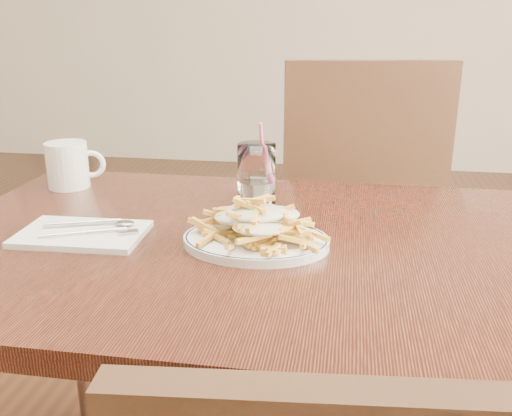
% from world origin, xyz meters
% --- Properties ---
extents(table, '(1.20, 0.80, 0.75)m').
position_xyz_m(table, '(0.00, 0.00, 0.67)').
color(table, black).
rests_on(table, ground).
extents(chair_far, '(0.54, 0.54, 1.02)m').
position_xyz_m(chair_far, '(0.20, 0.77, 0.58)').
color(chair_far, black).
rests_on(chair_far, ground).
extents(fries_plate, '(0.29, 0.26, 0.02)m').
position_xyz_m(fries_plate, '(0.01, -0.03, 0.76)').
color(fries_plate, white).
rests_on(fries_plate, table).
extents(loaded_fries, '(0.21, 0.17, 0.06)m').
position_xyz_m(loaded_fries, '(0.01, -0.03, 0.80)').
color(loaded_fries, gold).
rests_on(loaded_fries, fries_plate).
extents(napkin, '(0.23, 0.16, 0.01)m').
position_xyz_m(napkin, '(-0.31, -0.04, 0.76)').
color(napkin, silver).
rests_on(napkin, table).
extents(cutlery, '(0.19, 0.14, 0.01)m').
position_xyz_m(cutlery, '(-0.31, -0.04, 0.76)').
color(cutlery, silver).
rests_on(cutlery, napkin).
extents(water_glass, '(0.08, 0.08, 0.18)m').
position_xyz_m(water_glass, '(-0.02, 0.20, 0.81)').
color(water_glass, white).
rests_on(water_glass, table).
extents(coffee_mug, '(0.13, 0.10, 0.11)m').
position_xyz_m(coffee_mug, '(-0.48, 0.26, 0.80)').
color(coffee_mug, white).
rests_on(coffee_mug, table).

